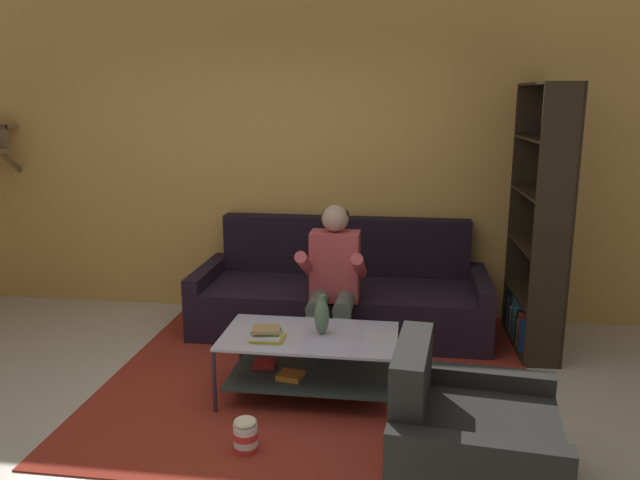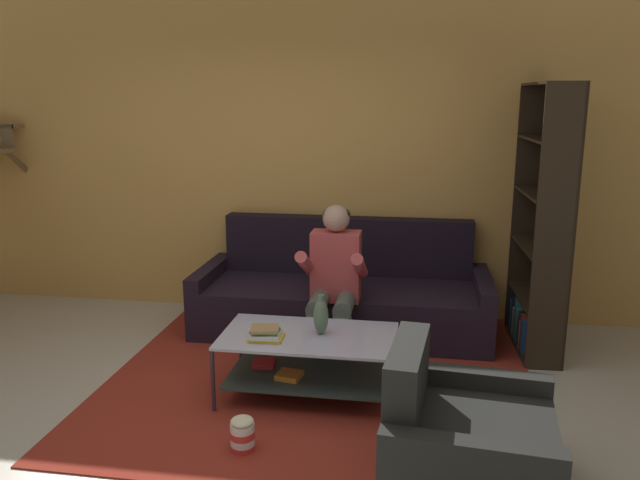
# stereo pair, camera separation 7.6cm
# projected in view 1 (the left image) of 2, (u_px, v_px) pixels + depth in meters

# --- Properties ---
(ground) EXTENTS (16.80, 16.80, 0.00)m
(ground) POSITION_uv_depth(u_px,v_px,m) (238.00, 446.00, 3.64)
(ground) COLOR #BFB6A3
(back_partition) EXTENTS (8.40, 0.12, 2.90)m
(back_partition) POSITION_uv_depth(u_px,v_px,m) (305.00, 157.00, 5.68)
(back_partition) COLOR gold
(back_partition) RESTS_ON ground
(couch) EXTENTS (2.48, 0.95, 0.93)m
(couch) POSITION_uv_depth(u_px,v_px,m) (341.00, 296.00, 5.41)
(couch) COLOR black
(couch) RESTS_ON ground
(person_seated_center) EXTENTS (0.50, 0.58, 1.18)m
(person_seated_center) POSITION_uv_depth(u_px,v_px,m) (333.00, 276.00, 4.79)
(person_seated_center) COLOR #535B4F
(person_seated_center) RESTS_ON ground
(coffee_table) EXTENTS (1.16, 0.66, 0.44)m
(coffee_table) POSITION_uv_depth(u_px,v_px,m) (308.00, 355.00, 4.18)
(coffee_table) COLOR #B2B3C9
(coffee_table) RESTS_ON ground
(area_rug) EXTENTS (3.00, 3.22, 0.01)m
(area_rug) POSITION_uv_depth(u_px,v_px,m) (325.00, 364.00, 4.73)
(area_rug) COLOR maroon
(area_rug) RESTS_ON ground
(vase) EXTENTS (0.10, 0.10, 0.27)m
(vase) POSITION_uv_depth(u_px,v_px,m) (322.00, 316.00, 4.13)
(vase) COLOR #556D51
(vase) RESTS_ON coffee_table
(book_stack) EXTENTS (0.22, 0.19, 0.09)m
(book_stack) POSITION_uv_depth(u_px,v_px,m) (267.00, 334.00, 4.05)
(book_stack) COLOR gold
(book_stack) RESTS_ON coffee_table
(bookshelf) EXTENTS (0.32, 0.92, 2.09)m
(bookshelf) POSITION_uv_depth(u_px,v_px,m) (540.00, 249.00, 4.96)
(bookshelf) COLOR black
(bookshelf) RESTS_ON ground
(armchair) EXTENTS (0.90, 0.94, 0.78)m
(armchair) POSITION_uv_depth(u_px,v_px,m) (468.00, 445.00, 3.16)
(armchair) COLOR black
(armchair) RESTS_ON ground
(popcorn_tub) EXTENTS (0.14, 0.14, 0.21)m
(popcorn_tub) POSITION_uv_depth(u_px,v_px,m) (246.00, 435.00, 3.55)
(popcorn_tub) COLOR red
(popcorn_tub) RESTS_ON ground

